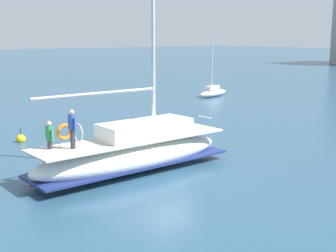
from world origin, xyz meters
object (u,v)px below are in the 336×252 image
object	(u,v)px
main_sailboat	(134,151)
moored_catamaran	(213,92)
mooring_buoy	(21,139)
seagull	(38,185)

from	to	relation	value
main_sailboat	moored_catamaran	distance (m)	26.49
main_sailboat	mooring_buoy	size ratio (longest dim) A/B	15.59
main_sailboat	moored_catamaran	size ratio (longest dim) A/B	2.22
moored_catamaran	mooring_buoy	distance (m)	23.78
main_sailboat	moored_catamaran	world-z (taller)	main_sailboat
moored_catamaran	mooring_buoy	xyz separation A→B (m)	(7.76, -22.48, -0.32)
moored_catamaran	seagull	distance (m)	29.78
moored_catamaran	seagull	world-z (taller)	moored_catamaran
seagull	moored_catamaran	bearing A→B (deg)	122.85
mooring_buoy	main_sailboat	bearing A→B (deg)	11.42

